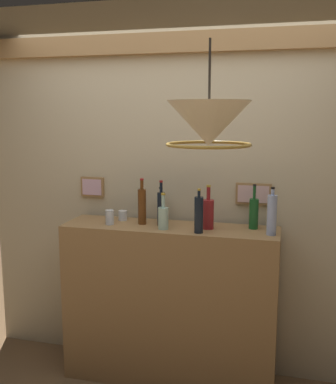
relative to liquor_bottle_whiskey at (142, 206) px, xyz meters
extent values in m
cube|color=beige|center=(0.21, 0.26, 0.08)|extent=(3.05, 0.08, 2.71)
cube|color=#9E7547|center=(0.21, 0.20, 1.12)|extent=(3.05, 0.10, 0.14)
cube|color=#9E7547|center=(-0.46, 0.21, 0.08)|extent=(0.18, 0.03, 0.15)
cube|color=#D8ADC4|center=(-0.46, 0.19, 0.08)|extent=(0.15, 0.01, 0.12)
cube|color=#9E7547|center=(0.75, 0.21, 0.08)|extent=(0.25, 0.03, 0.15)
cube|color=beige|center=(0.75, 0.19, 0.08)|extent=(0.22, 0.01, 0.12)
cube|color=#9E7547|center=(0.21, -0.02, -0.70)|extent=(1.50, 0.39, 1.14)
cylinder|color=brown|center=(0.00, 0.00, -0.01)|extent=(0.06, 0.06, 0.25)
cylinder|color=brown|center=(0.00, 0.00, 0.15)|extent=(0.02, 0.02, 0.07)
cylinder|color=maroon|center=(0.00, 0.00, 0.19)|extent=(0.03, 0.03, 0.01)
cylinder|color=#195323|center=(0.77, 0.07, -0.03)|extent=(0.06, 0.06, 0.21)
cylinder|color=#195323|center=(0.77, 0.07, 0.12)|extent=(0.02, 0.02, 0.09)
cylinder|color=black|center=(0.77, 0.07, 0.17)|extent=(0.02, 0.02, 0.01)
cylinder|color=silver|center=(0.10, 0.13, -0.04)|extent=(0.06, 0.06, 0.19)
cylinder|color=silver|center=(0.10, 0.13, 0.08)|extent=(0.02, 0.02, 0.04)
cylinder|color=black|center=(0.10, 0.13, 0.11)|extent=(0.03, 0.03, 0.01)
cylinder|color=#A1B5E0|center=(0.89, -0.07, 0.00)|extent=(0.06, 0.06, 0.26)
cylinder|color=#A1B5E0|center=(0.89, -0.07, 0.15)|extent=(0.02, 0.02, 0.04)
cylinder|color=black|center=(0.89, -0.07, 0.17)|extent=(0.02, 0.02, 0.01)
cylinder|color=black|center=(0.43, -0.14, -0.01)|extent=(0.06, 0.06, 0.24)
cylinder|color=black|center=(0.43, -0.14, 0.13)|extent=(0.02, 0.02, 0.04)
cylinder|color=#B7932D|center=(0.43, -0.14, 0.15)|extent=(0.02, 0.02, 0.01)
cylinder|color=#AFD4C1|center=(0.18, -0.10, -0.06)|extent=(0.07, 0.07, 0.15)
cylinder|color=#AFD4C1|center=(0.18, -0.10, 0.06)|extent=(0.03, 0.03, 0.09)
cylinder|color=#B7932D|center=(0.18, -0.10, 0.11)|extent=(0.03, 0.03, 0.01)
cylinder|color=black|center=(0.14, 0.00, -0.02)|extent=(0.05, 0.05, 0.23)
cylinder|color=black|center=(0.14, 0.00, 0.14)|extent=(0.02, 0.02, 0.07)
cylinder|color=maroon|center=(0.14, 0.00, 0.18)|extent=(0.02, 0.02, 0.01)
cylinder|color=maroon|center=(0.47, -0.02, -0.03)|extent=(0.08, 0.08, 0.20)
cylinder|color=maroon|center=(0.47, -0.02, 0.11)|extent=(0.03, 0.03, 0.09)
cylinder|color=#B7932D|center=(0.47, -0.02, 0.16)|extent=(0.03, 0.03, 0.01)
cylinder|color=silver|center=(-0.22, -0.07, -0.08)|extent=(0.06, 0.06, 0.10)
cylinder|color=silver|center=(-0.17, 0.07, -0.10)|extent=(0.06, 0.06, 0.07)
cone|color=#EFE5C6|center=(0.60, -0.81, 0.59)|extent=(0.41, 0.41, 0.22)
cylinder|color=black|center=(0.60, -0.81, 0.85)|extent=(0.01, 0.01, 0.28)
torus|color=#AD8433|center=(0.60, -0.81, 0.49)|extent=(0.41, 0.41, 0.02)
camera|label=1|loc=(0.98, -3.02, 0.65)|focal=43.11mm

